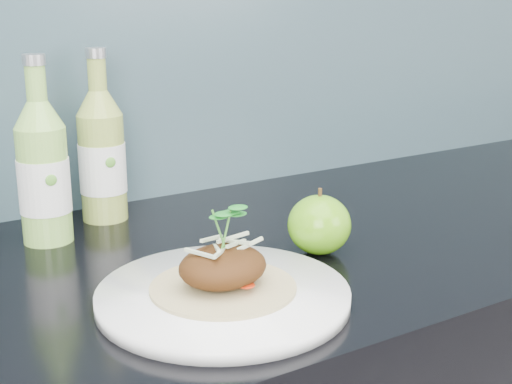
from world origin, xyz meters
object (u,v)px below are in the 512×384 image
(cider_bottle_left, at_px, (43,173))
(cider_bottle_right, at_px, (102,156))
(green_apple, at_px, (319,225))
(dinner_plate, at_px, (223,296))

(cider_bottle_left, relative_size, cider_bottle_right, 1.00)
(cider_bottle_left, height_order, cider_bottle_right, same)
(green_apple, bearing_deg, cider_bottle_right, 122.87)
(green_apple, distance_m, cider_bottle_left, 0.37)
(dinner_plate, distance_m, cider_bottle_right, 0.36)
(dinner_plate, xyz_separation_m, green_apple, (0.18, 0.07, 0.03))
(cider_bottle_left, bearing_deg, dinner_plate, -78.13)
(green_apple, bearing_deg, cider_bottle_left, 140.73)
(dinner_plate, height_order, green_apple, green_apple)
(green_apple, bearing_deg, dinner_plate, -159.70)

